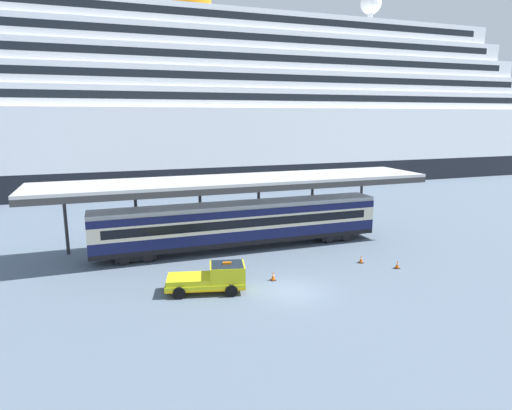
{
  "coord_description": "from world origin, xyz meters",
  "views": [
    {
      "loc": [
        -11.42,
        -24.86,
        11.49
      ],
      "look_at": [
        -0.14,
        7.2,
        4.5
      ],
      "focal_mm": 30.46,
      "sensor_mm": 36.0,
      "label": 1
    }
  ],
  "objects_px": {
    "traffic_cone_near": "(397,265)",
    "traffic_cone_far": "(361,259)",
    "cruise_ship": "(126,109)",
    "train_carriage": "(241,223)",
    "service_truck": "(213,277)",
    "traffic_cone_mid": "(273,276)"
  },
  "relations": [
    {
      "from": "traffic_cone_mid",
      "to": "traffic_cone_far",
      "type": "relative_size",
      "value": 1.07
    },
    {
      "from": "traffic_cone_near",
      "to": "traffic_cone_mid",
      "type": "bearing_deg",
      "value": 175.1
    },
    {
      "from": "traffic_cone_mid",
      "to": "service_truck",
      "type": "bearing_deg",
      "value": -173.35
    },
    {
      "from": "traffic_cone_near",
      "to": "service_truck",
      "type": "bearing_deg",
      "value": 178.7
    },
    {
      "from": "traffic_cone_far",
      "to": "traffic_cone_near",
      "type": "bearing_deg",
      "value": -46.65
    },
    {
      "from": "cruise_ship",
      "to": "traffic_cone_near",
      "type": "height_order",
      "value": "cruise_ship"
    },
    {
      "from": "cruise_ship",
      "to": "service_truck",
      "type": "xyz_separation_m",
      "value": [
        2.16,
        -51.88,
        -11.64
      ]
    },
    {
      "from": "train_carriage",
      "to": "traffic_cone_far",
      "type": "xyz_separation_m",
      "value": [
        7.89,
        -6.83,
        -2.01
      ]
    },
    {
      "from": "cruise_ship",
      "to": "traffic_cone_far",
      "type": "xyz_separation_m",
      "value": [
        14.64,
        -50.18,
        -12.32
      ]
    },
    {
      "from": "service_truck",
      "to": "traffic_cone_near",
      "type": "distance_m",
      "value": 14.42
    },
    {
      "from": "cruise_ship",
      "to": "traffic_cone_near",
      "type": "xyz_separation_m",
      "value": [
        16.56,
        -52.2,
        -12.33
      ]
    },
    {
      "from": "traffic_cone_near",
      "to": "traffic_cone_far",
      "type": "xyz_separation_m",
      "value": [
        -1.91,
        2.03,
        0.01
      ]
    },
    {
      "from": "cruise_ship",
      "to": "train_carriage",
      "type": "relative_size",
      "value": 6.73
    },
    {
      "from": "traffic_cone_near",
      "to": "traffic_cone_far",
      "type": "relative_size",
      "value": 0.97
    },
    {
      "from": "service_truck",
      "to": "traffic_cone_mid",
      "type": "xyz_separation_m",
      "value": [
        4.49,
        0.52,
        -0.66
      ]
    },
    {
      "from": "cruise_ship",
      "to": "traffic_cone_far",
      "type": "height_order",
      "value": "cruise_ship"
    },
    {
      "from": "train_carriage",
      "to": "traffic_cone_far",
      "type": "distance_m",
      "value": 10.63
    },
    {
      "from": "cruise_ship",
      "to": "traffic_cone_near",
      "type": "relative_size",
      "value": 279.39
    },
    {
      "from": "traffic_cone_near",
      "to": "traffic_cone_far",
      "type": "distance_m",
      "value": 2.79
    },
    {
      "from": "traffic_cone_near",
      "to": "traffic_cone_far",
      "type": "bearing_deg",
      "value": 133.35
    },
    {
      "from": "train_carriage",
      "to": "service_truck",
      "type": "height_order",
      "value": "train_carriage"
    },
    {
      "from": "cruise_ship",
      "to": "train_carriage",
      "type": "distance_m",
      "value": 45.07
    }
  ]
}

